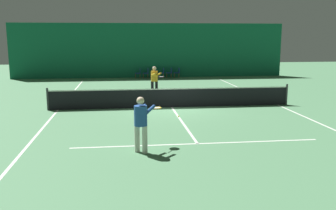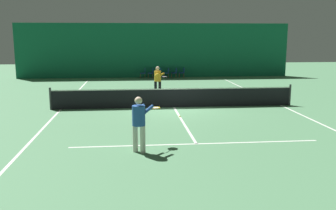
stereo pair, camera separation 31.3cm
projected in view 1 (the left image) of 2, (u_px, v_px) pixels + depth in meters
ground_plane at (172, 107)px, 18.56m from camera, size 60.00×60.00×0.00m
backdrop_curtain at (150, 51)px, 31.54m from camera, size 23.00×0.12×4.53m
court_line_baseline_far at (152, 80)px, 30.17m from camera, size 11.00×0.10×0.00m
court_line_service_far at (159, 89)px, 24.80m from camera, size 8.25×0.10×0.00m
court_line_service_near at (197, 144)px, 12.31m from camera, size 8.25×0.10×0.00m
court_line_sideline_left at (58, 110)px, 17.89m from camera, size 0.10×23.80×0.00m
court_line_sideline_right at (278, 105)px, 19.22m from camera, size 0.10×23.80×0.00m
court_line_centre at (172, 107)px, 18.55m from camera, size 0.10×12.80×0.00m
tennis_net at (172, 97)px, 18.46m from camera, size 12.00×0.10×1.07m
player_near at (141, 120)px, 11.25m from camera, size 1.06×1.34×1.72m
player_far at (155, 79)px, 21.99m from camera, size 0.78×1.42×1.73m
courtside_chair_0 at (139, 72)px, 31.20m from camera, size 0.44×0.44×0.84m
courtside_chair_1 at (146, 72)px, 31.28m from camera, size 0.44×0.44×0.84m
courtside_chair_2 at (154, 72)px, 31.36m from camera, size 0.44×0.44×0.84m
courtside_chair_3 at (162, 72)px, 31.44m from camera, size 0.44×0.44×0.84m
courtside_chair_4 at (170, 72)px, 31.52m from camera, size 0.44×0.44×0.84m
courtside_chair_5 at (178, 72)px, 31.60m from camera, size 0.44×0.44×0.84m
tennis_ball at (179, 116)px, 16.34m from camera, size 0.07×0.07×0.07m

